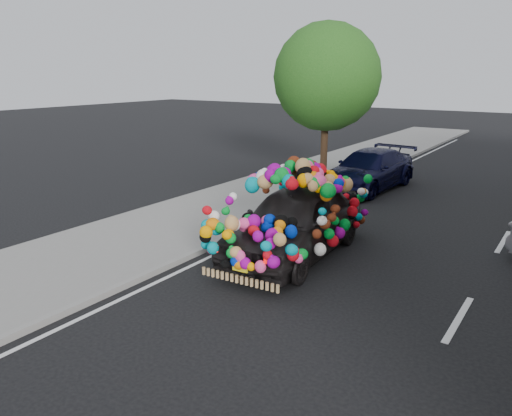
# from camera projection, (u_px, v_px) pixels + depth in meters

# --- Properties ---
(ground) EXTENTS (100.00, 100.00, 0.00)m
(ground) POSITION_uv_depth(u_px,v_px,m) (284.00, 275.00, 10.79)
(ground) COLOR black
(ground) RESTS_ON ground
(sidewalk) EXTENTS (4.00, 60.00, 0.12)m
(sidewalk) POSITION_uv_depth(u_px,v_px,m) (144.00, 236.00, 13.08)
(sidewalk) COLOR gray
(sidewalk) RESTS_ON ground
(kerb) EXTENTS (0.15, 60.00, 0.13)m
(kerb) POSITION_uv_depth(u_px,v_px,m) (201.00, 251.00, 12.03)
(kerb) COLOR gray
(kerb) RESTS_ON ground
(lane_markings) EXTENTS (6.00, 50.00, 0.01)m
(lane_markings) POSITION_uv_depth(u_px,v_px,m) (459.00, 319.00, 8.86)
(lane_markings) COLOR silver
(lane_markings) RESTS_ON ground
(tree_near_sidewalk) EXTENTS (4.20, 4.20, 6.13)m
(tree_near_sidewalk) POSITION_uv_depth(u_px,v_px,m) (327.00, 77.00, 19.37)
(tree_near_sidewalk) COLOR #332114
(tree_near_sidewalk) RESTS_ON ground
(plush_art_car) EXTENTS (2.56, 5.12, 2.29)m
(plush_art_car) POSITION_uv_depth(u_px,v_px,m) (295.00, 207.00, 11.69)
(plush_art_car) COLOR black
(plush_art_car) RESTS_ON ground
(navy_sedan) EXTENTS (2.40, 5.08, 1.43)m
(navy_sedan) POSITION_uv_depth(u_px,v_px,m) (369.00, 170.00, 18.49)
(navy_sedan) COLOR black
(navy_sedan) RESTS_ON ground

